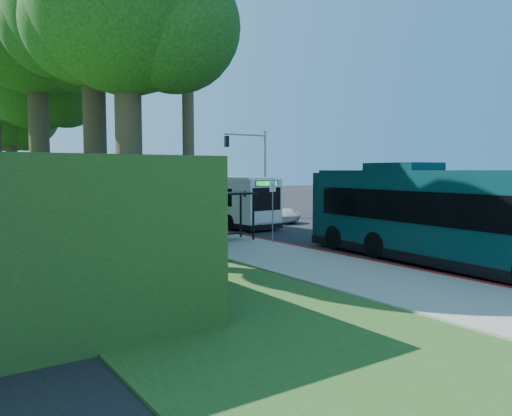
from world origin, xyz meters
TOP-DOWN VIEW (x-y plane):
  - ground at (0.00, 0.00)m, footprint 140.00×140.00m
  - sidewalk at (-7.30, 0.00)m, footprint 4.50×70.00m
  - red_curb at (-5.00, -4.00)m, footprint 0.25×30.00m
  - grass_verge at (-13.00, 5.00)m, footprint 8.00×70.00m
  - bus_shelter at (-7.26, -2.86)m, footprint 3.20×1.51m
  - stop_sign_pole at (-5.40, -5.00)m, footprint 0.35×0.06m
  - traffic_signal_pole at (3.78, 10.00)m, footprint 4.10×0.30m
  - tree_0 at (-12.40, -0.02)m, footprint 8.40×8.00m
  - tree_1 at (-13.37, 7.98)m, footprint 10.50×10.00m
  - tree_2 at (-11.89, 15.98)m, footprint 8.82×8.40m
  - tree_4 at (-11.40, 31.98)m, footprint 8.40×8.00m
  - tree_5 at (-10.41, 39.99)m, footprint 7.35×7.00m
  - tree_6 at (-12.91, -6.01)m, footprint 7.56×7.20m
  - white_bus at (-3.16, 5.41)m, footprint 3.66×12.05m
  - teal_bus at (-2.92, -12.80)m, footprint 3.88×13.58m
  - pickup at (0.88, 4.12)m, footprint 3.15×5.42m

SIDE VIEW (x-z plane):
  - ground at x=0.00m, z-range 0.00..0.00m
  - grass_verge at x=-13.00m, z-range 0.00..0.06m
  - sidewalk at x=-7.30m, z-range 0.00..0.12m
  - red_curb at x=-5.00m, z-range 0.00..0.13m
  - pickup at x=0.88m, z-range 0.00..1.42m
  - white_bus at x=-3.16m, z-range -0.04..3.50m
  - bus_shelter at x=-7.26m, z-range 0.53..3.08m
  - teal_bus at x=-2.92m, z-range -0.05..3.95m
  - stop_sign_pole at x=-5.40m, z-range 0.50..3.67m
  - traffic_signal_pole at x=3.78m, z-range 0.92..7.92m
  - tree_5 at x=-10.41m, z-range 2.53..15.39m
  - tree_6 at x=-12.91m, z-range 2.84..16.58m
  - tree_4 at x=-11.40m, z-range 2.66..16.80m
  - tree_2 at x=-11.89m, z-range 2.92..18.04m
  - tree_0 at x=-12.40m, z-range 3.35..19.05m
  - tree_1 at x=-13.37m, z-range 3.60..21.86m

